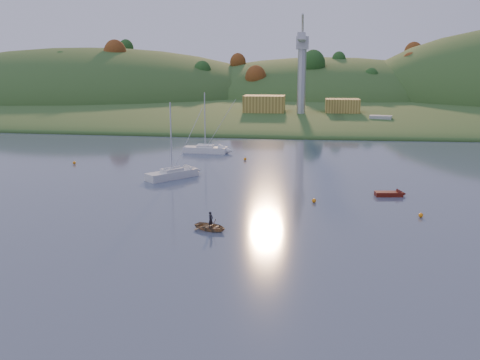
# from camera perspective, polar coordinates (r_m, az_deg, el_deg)

# --- Properties ---
(far_shore) EXTENTS (620.00, 220.00, 1.50)m
(far_shore) POSITION_cam_1_polar(r_m,az_deg,el_deg) (253.65, 6.53, 8.79)
(far_shore) COLOR #2F4E1F
(far_shore) RESTS_ON ground
(shore_slope) EXTENTS (640.00, 150.00, 7.00)m
(shore_slope) POSITION_cam_1_polar(r_m,az_deg,el_deg) (188.84, 6.15, 7.53)
(shore_slope) COLOR #2F4E1F
(shore_slope) RESTS_ON ground
(hill_left) EXTENTS (170.00, 140.00, 44.00)m
(hill_left) POSITION_cam_1_polar(r_m,az_deg,el_deg) (242.83, -15.60, 8.25)
(hill_left) COLOR #2F4E1F
(hill_left) RESTS_ON ground
(hill_center) EXTENTS (140.00, 120.00, 36.00)m
(hill_center) POSITION_cam_1_polar(r_m,az_deg,el_deg) (233.71, 8.91, 8.41)
(hill_center) COLOR #2F4E1F
(hill_center) RESTS_ON ground
(hillside_trees) EXTENTS (280.00, 50.00, 32.00)m
(hillside_trees) POSITION_cam_1_polar(r_m,az_deg,el_deg) (208.77, 6.29, 8.00)
(hillside_trees) COLOR #1E4D1B
(hillside_trees) RESTS_ON ground
(wharf) EXTENTS (42.00, 16.00, 2.40)m
(wharf) POSITION_cam_1_polar(r_m,az_deg,el_deg) (145.86, 7.69, 6.51)
(wharf) COLOR slate
(wharf) RESTS_ON ground
(shed_west) EXTENTS (11.00, 8.00, 4.80)m
(shed_west) POSITION_cam_1_polar(r_m,az_deg,el_deg) (147.07, 2.61, 8.06)
(shed_west) COLOR olive
(shed_west) RESTS_ON wharf
(shed_east) EXTENTS (9.00, 7.00, 4.00)m
(shed_east) POSITION_cam_1_polar(r_m,az_deg,el_deg) (147.80, 10.86, 7.72)
(shed_east) COLOR olive
(shed_east) RESTS_ON wharf
(dock_crane) EXTENTS (3.20, 28.00, 20.30)m
(dock_crane) POSITION_cam_1_polar(r_m,az_deg,el_deg) (141.50, 6.64, 12.83)
(dock_crane) COLOR #B7B7BC
(dock_crane) RESTS_ON wharf
(sailboat_near) EXTENTS (6.82, 7.38, 10.75)m
(sailboat_near) POSITION_cam_1_polar(r_m,az_deg,el_deg) (76.39, -7.26, 0.69)
(sailboat_near) COLOR silver
(sailboat_near) RESTS_ON ground
(sailboat_far) EXTENTS (7.96, 2.88, 10.84)m
(sailboat_far) POSITION_cam_1_polar(r_m,az_deg,el_deg) (97.34, -3.73, 3.33)
(sailboat_far) COLOR silver
(sailboat_far) RESTS_ON ground
(canoe) EXTENTS (4.10, 3.62, 0.70)m
(canoe) POSITION_cam_1_polar(r_m,az_deg,el_deg) (52.87, -3.13, -4.98)
(canoe) COLOR #9F7F57
(canoe) RESTS_ON ground
(paddler) EXTENTS (0.60, 0.70, 1.62)m
(paddler) POSITION_cam_1_polar(r_m,az_deg,el_deg) (52.73, -3.14, -4.51)
(paddler) COLOR black
(paddler) RESTS_ON ground
(red_tender) EXTENTS (3.99, 1.81, 1.31)m
(red_tender) POSITION_cam_1_polar(r_m,az_deg,el_deg) (68.61, 16.16, -1.43)
(red_tender) COLOR #57150C
(red_tender) RESTS_ON ground
(work_vessel) EXTENTS (13.07, 6.95, 3.19)m
(work_vessel) POSITION_cam_1_polar(r_m,az_deg,el_deg) (137.51, 14.73, 5.82)
(work_vessel) COLOR #4F5767
(work_vessel) RESTS_ON ground
(buoy_1) EXTENTS (0.50, 0.50, 0.50)m
(buoy_1) POSITION_cam_1_polar(r_m,az_deg,el_deg) (60.15, 18.73, -3.57)
(buoy_1) COLOR orange
(buoy_1) RESTS_ON ground
(buoy_2) EXTENTS (0.50, 0.50, 0.50)m
(buoy_2) POSITION_cam_1_polar(r_m,az_deg,el_deg) (90.34, -17.26, 1.77)
(buoy_2) COLOR orange
(buoy_2) RESTS_ON ground
(buoy_3) EXTENTS (0.50, 0.50, 0.50)m
(buoy_3) POSITION_cam_1_polar(r_m,az_deg,el_deg) (89.63, 0.55, 2.25)
(buoy_3) COLOR orange
(buoy_3) RESTS_ON ground
(buoy_4) EXTENTS (0.50, 0.50, 0.50)m
(buoy_4) POSITION_cam_1_polar(r_m,az_deg,el_deg) (63.46, 7.90, -2.19)
(buoy_4) COLOR orange
(buoy_4) RESTS_ON ground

